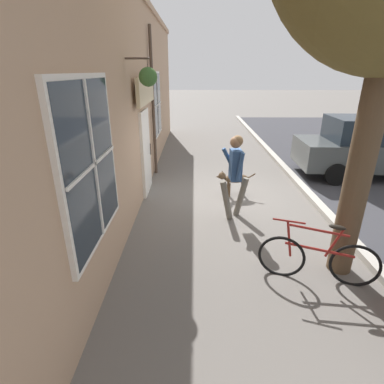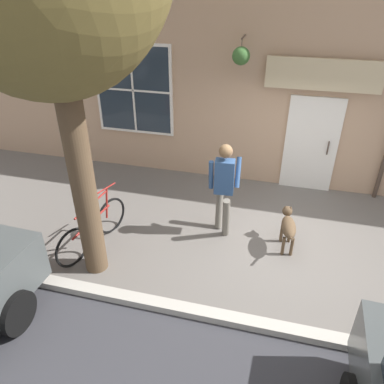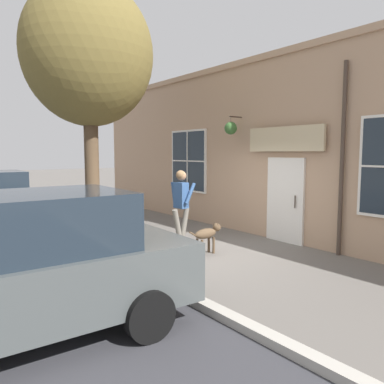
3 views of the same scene
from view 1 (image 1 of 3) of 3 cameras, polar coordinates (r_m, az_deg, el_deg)
The scene contains 6 objects.
ground_plane at distance 7.58m, azimuth 7.45°, elevation -1.26°, with size 90.00×90.00×0.00m, color #66605B.
storefront_facade at distance 7.07m, azimuth -11.57°, elevation 16.76°, with size 0.95×18.00×4.74m.
pedestrian_walking at distance 6.27m, azimuth 8.25°, elevation 4.36°, with size 0.65×0.55×1.80m.
dog_on_leash at distance 7.61m, azimuth 8.00°, elevation 2.46°, with size 1.02×0.32×0.67m.
leaning_bicycle at distance 4.95m, azimuth 22.78°, elevation -11.59°, with size 1.70×0.49×0.99m.
parked_car_mid_block at distance 10.40m, azimuth 31.03°, elevation 7.31°, with size 4.37×2.07×1.75m.
Camera 1 is at (-0.93, -6.90, 2.99)m, focal length 28.00 mm.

